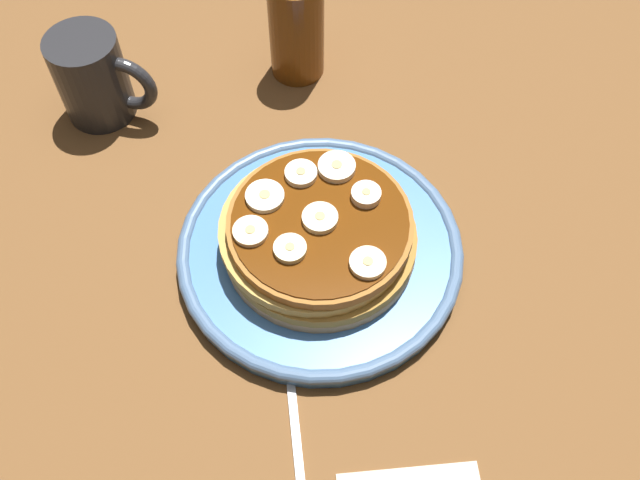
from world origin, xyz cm
name	(u,v)px	position (x,y,z in cm)	size (l,w,h in cm)	color
ground_plane	(320,266)	(0.00, 0.00, -1.50)	(140.00, 140.00, 3.00)	brown
plate	(320,251)	(0.00, 0.00, 1.16)	(25.87, 25.87, 2.15)	#3F72B2
pancake_stack	(318,236)	(-0.11, -0.23, 3.88)	(17.36, 17.32, 4.32)	tan
banana_slice_0	(323,221)	(0.32, -0.18, 6.32)	(3.08, 3.08, 0.83)	#FBEDBD
banana_slice_1	(366,195)	(3.21, 3.35, 6.42)	(2.61, 2.61, 1.02)	#F8E1C6
banana_slice_2	(290,249)	(-1.59, -3.58, 6.31)	(2.77, 2.77, 0.81)	#F2EEB5
banana_slice_3	(301,174)	(-2.87, 4.19, 6.32)	(2.89, 2.89, 0.82)	#F3E5C2
banana_slice_4	(265,197)	(-5.21, 1.02, 6.28)	(3.40, 3.40, 0.73)	#ECE5C2
banana_slice_5	(368,263)	(4.89, -3.26, 6.31)	(3.03, 3.03, 0.80)	#FAE2B3
banana_slice_6	(251,232)	(-5.27, -2.78, 6.28)	(3.00, 3.00, 0.75)	#FDE4B4
banana_slice_7	(342,168)	(0.47, 5.70, 6.34)	(3.36, 3.36, 0.86)	#F3E3C2
coffee_mug	(95,77)	(-26.58, 11.79, 4.84)	(10.59, 7.13, 9.40)	#262628
fork	(300,473)	(3.57, -19.27, 0.25)	(5.73, 12.44, 0.50)	silver
syrup_bottle	(296,20)	(-8.74, 23.04, 6.67)	(5.79, 5.79, 14.89)	brown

